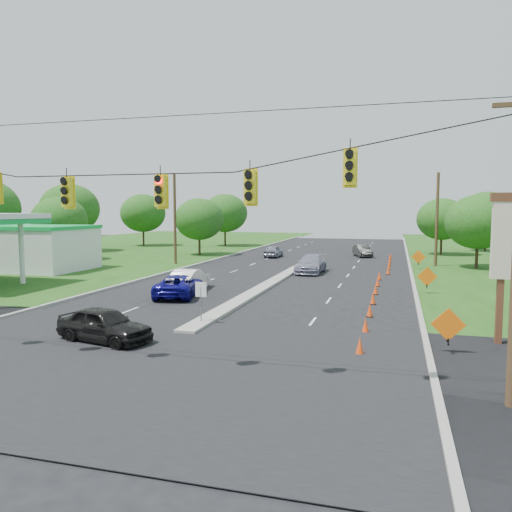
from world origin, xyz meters
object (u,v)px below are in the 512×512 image
(blue_pickup, at_px, (179,286))
(gas_station, at_px, (10,243))
(black_sedan, at_px, (104,325))
(white_sedan, at_px, (190,279))

(blue_pickup, bearing_deg, gas_station, -31.68)
(gas_station, relative_size, black_sedan, 4.63)
(white_sedan, bearing_deg, gas_station, -17.13)
(gas_station, bearing_deg, blue_pickup, -20.94)
(gas_station, relative_size, blue_pickup, 3.91)
(gas_station, distance_m, white_sedan, 19.69)
(gas_station, xyz_separation_m, blue_pickup, (19.37, -7.41, -1.88))
(gas_station, height_order, white_sedan, gas_station)
(white_sedan, height_order, blue_pickup, white_sedan)
(black_sedan, distance_m, white_sedan, 13.50)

